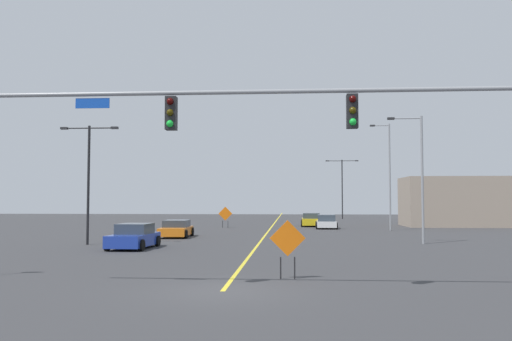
{
  "coord_description": "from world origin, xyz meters",
  "views": [
    {
      "loc": [
        2.15,
        -16.14,
        2.82
      ],
      "look_at": [
        -0.51,
        22.12,
        4.91
      ],
      "focal_mm": 36.92,
      "sensor_mm": 36.0,
      "label": 1
    }
  ],
  "objects_px": {
    "construction_sign_right_shoulder": "(288,241)",
    "car_blue_mid": "(134,237)",
    "street_lamp_near_left": "(419,172)",
    "car_white_near": "(326,222)",
    "traffic_signal_assembly": "(339,125)",
    "street_lamp_near_right": "(389,172)",
    "car_orange_approaching": "(176,229)",
    "car_yellow_passing": "(311,220)",
    "construction_sign_median_far": "(225,215)",
    "street_lamp_far_right": "(342,183)",
    "street_lamp_far_left": "(89,173)"
  },
  "relations": [
    {
      "from": "car_blue_mid",
      "to": "car_yellow_passing",
      "type": "bearing_deg",
      "value": 66.58
    },
    {
      "from": "street_lamp_far_left",
      "to": "car_yellow_passing",
      "type": "bearing_deg",
      "value": 57.8
    },
    {
      "from": "street_lamp_far_left",
      "to": "street_lamp_far_right",
      "type": "distance_m",
      "value": 48.41
    },
    {
      "from": "street_lamp_near_left",
      "to": "car_blue_mid",
      "type": "height_order",
      "value": "street_lamp_near_left"
    },
    {
      "from": "car_yellow_passing",
      "to": "car_orange_approaching",
      "type": "bearing_deg",
      "value": -122.88
    },
    {
      "from": "street_lamp_near_right",
      "to": "street_lamp_far_right",
      "type": "distance_m",
      "value": 27.86
    },
    {
      "from": "street_lamp_far_left",
      "to": "car_blue_mid",
      "type": "relative_size",
      "value": 1.73
    },
    {
      "from": "car_blue_mid",
      "to": "street_lamp_far_left",
      "type": "bearing_deg",
      "value": 148.62
    },
    {
      "from": "car_yellow_passing",
      "to": "traffic_signal_assembly",
      "type": "bearing_deg",
      "value": -90.73
    },
    {
      "from": "construction_sign_right_shoulder",
      "to": "street_lamp_far_left",
      "type": "bearing_deg",
      "value": 133.53
    },
    {
      "from": "street_lamp_far_left",
      "to": "construction_sign_right_shoulder",
      "type": "bearing_deg",
      "value": -46.47
    },
    {
      "from": "car_orange_approaching",
      "to": "car_yellow_passing",
      "type": "bearing_deg",
      "value": 57.12
    },
    {
      "from": "car_yellow_passing",
      "to": "car_white_near",
      "type": "bearing_deg",
      "value": -72.3
    },
    {
      "from": "street_lamp_far_left",
      "to": "car_white_near",
      "type": "height_order",
      "value": "street_lamp_far_left"
    },
    {
      "from": "traffic_signal_assembly",
      "to": "car_yellow_passing",
      "type": "relative_size",
      "value": 4.14
    },
    {
      "from": "construction_sign_median_far",
      "to": "car_white_near",
      "type": "height_order",
      "value": "construction_sign_median_far"
    },
    {
      "from": "car_yellow_passing",
      "to": "car_blue_mid",
      "type": "height_order",
      "value": "car_blue_mid"
    },
    {
      "from": "car_orange_approaching",
      "to": "car_blue_mid",
      "type": "bearing_deg",
      "value": -92.73
    },
    {
      "from": "street_lamp_near_left",
      "to": "car_white_near",
      "type": "xyz_separation_m",
      "value": [
        -4.84,
        17.12,
        -3.91
      ]
    },
    {
      "from": "street_lamp_near_right",
      "to": "car_white_near",
      "type": "distance_m",
      "value": 7.71
    },
    {
      "from": "street_lamp_far_left",
      "to": "car_blue_mid",
      "type": "height_order",
      "value": "street_lamp_far_left"
    },
    {
      "from": "street_lamp_near_right",
      "to": "construction_sign_median_far",
      "type": "height_order",
      "value": "street_lamp_near_right"
    },
    {
      "from": "street_lamp_near_right",
      "to": "car_white_near",
      "type": "xyz_separation_m",
      "value": [
        -5.47,
        2.82,
        -4.65
      ]
    },
    {
      "from": "construction_sign_median_far",
      "to": "car_orange_approaching",
      "type": "height_order",
      "value": "construction_sign_median_far"
    },
    {
      "from": "street_lamp_near_left",
      "to": "street_lamp_near_right",
      "type": "relative_size",
      "value": 0.84
    },
    {
      "from": "construction_sign_right_shoulder",
      "to": "car_white_near",
      "type": "bearing_deg",
      "value": 83.99
    },
    {
      "from": "street_lamp_far_left",
      "to": "street_lamp_far_right",
      "type": "relative_size",
      "value": 0.88
    },
    {
      "from": "street_lamp_far_right",
      "to": "car_blue_mid",
      "type": "bearing_deg",
      "value": -109.28
    },
    {
      "from": "construction_sign_median_far",
      "to": "car_yellow_passing",
      "type": "bearing_deg",
      "value": 21.09
    },
    {
      "from": "construction_sign_right_shoulder",
      "to": "car_blue_mid",
      "type": "xyz_separation_m",
      "value": [
        -8.92,
        10.99,
        -0.67
      ]
    },
    {
      "from": "traffic_signal_assembly",
      "to": "street_lamp_far_left",
      "type": "height_order",
      "value": "street_lamp_far_left"
    },
    {
      "from": "street_lamp_far_left",
      "to": "traffic_signal_assembly",
      "type": "bearing_deg",
      "value": -48.25
    },
    {
      "from": "traffic_signal_assembly",
      "to": "street_lamp_near_right",
      "type": "distance_m",
      "value": 33.0
    },
    {
      "from": "car_yellow_passing",
      "to": "car_white_near",
      "type": "relative_size",
      "value": 1.02
    },
    {
      "from": "construction_sign_right_shoulder",
      "to": "car_yellow_passing",
      "type": "xyz_separation_m",
      "value": [
        2.11,
        36.44,
        -0.68
      ]
    },
    {
      "from": "traffic_signal_assembly",
      "to": "street_lamp_near_right",
      "type": "relative_size",
      "value": 1.75
    },
    {
      "from": "street_lamp_far_left",
      "to": "construction_sign_median_far",
      "type": "bearing_deg",
      "value": 73.13
    },
    {
      "from": "traffic_signal_assembly",
      "to": "construction_sign_right_shoulder",
      "type": "xyz_separation_m",
      "value": [
        -1.61,
        2.65,
        -3.77
      ]
    },
    {
      "from": "construction_sign_right_shoulder",
      "to": "street_lamp_far_right",
      "type": "bearing_deg",
      "value": 82.75
    },
    {
      "from": "car_yellow_passing",
      "to": "car_blue_mid",
      "type": "relative_size",
      "value": 0.96
    },
    {
      "from": "street_lamp_far_left",
      "to": "car_white_near",
      "type": "xyz_separation_m",
      "value": [
        15.94,
        19.17,
        -3.85
      ]
    },
    {
      "from": "construction_sign_right_shoulder",
      "to": "car_white_near",
      "type": "distance_m",
      "value": 32.55
    },
    {
      "from": "car_white_near",
      "to": "car_blue_mid",
      "type": "bearing_deg",
      "value": -119.98
    },
    {
      "from": "construction_sign_median_far",
      "to": "street_lamp_near_right",
      "type": "bearing_deg",
      "value": -13.15
    },
    {
      "from": "street_lamp_far_left",
      "to": "construction_sign_median_far",
      "type": "height_order",
      "value": "street_lamp_far_left"
    },
    {
      "from": "car_yellow_passing",
      "to": "car_orange_approaching",
      "type": "relative_size",
      "value": 0.95
    },
    {
      "from": "street_lamp_near_left",
      "to": "car_yellow_passing",
      "type": "distance_m",
      "value": 22.41
    },
    {
      "from": "street_lamp_near_left",
      "to": "car_orange_approaching",
      "type": "bearing_deg",
      "value": 163.94
    },
    {
      "from": "street_lamp_near_right",
      "to": "construction_sign_right_shoulder",
      "type": "distance_m",
      "value": 31.1
    },
    {
      "from": "street_lamp_far_left",
      "to": "car_white_near",
      "type": "distance_m",
      "value": 25.23
    }
  ]
}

